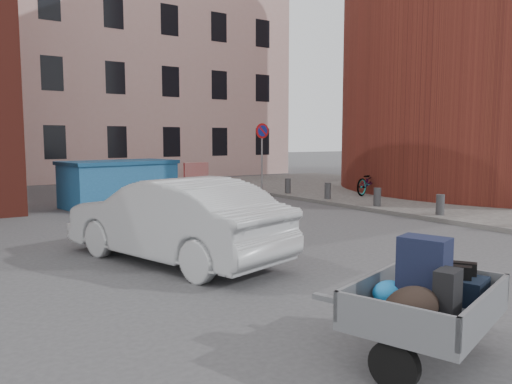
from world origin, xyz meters
TOP-DOWN VIEW (x-y plane):
  - ground at (0.00, 0.00)m, footprint 120.00×120.00m
  - sidewalk at (10.00, 4.00)m, footprint 9.00×24.00m
  - building_pink at (6.00, 22.00)m, footprint 16.00×8.00m
  - no_parking_sign at (6.00, 9.48)m, footprint 0.60×0.09m
  - bollards at (6.00, 3.40)m, footprint 0.22×9.02m
  - barriers at (4.20, 15.00)m, footprint 4.70×0.18m
  - trailer at (-1.58, -4.03)m, footprint 1.85×1.97m
  - dumpster at (-0.16, 8.68)m, footprint 3.73×2.34m
  - silver_car at (-1.84, 1.00)m, footprint 2.69×4.71m
  - bicycle at (8.18, 5.73)m, footprint 1.97×1.13m

SIDE VIEW (x-z plane):
  - ground at x=0.00m, z-range 0.00..0.00m
  - sidewalk at x=10.00m, z-range 0.00..0.12m
  - bollards at x=6.00m, z-range 0.12..0.67m
  - barriers at x=4.20m, z-range 0.00..1.00m
  - trailer at x=-1.58m, z-range 0.01..1.21m
  - bicycle at x=8.18m, z-range 0.12..1.10m
  - silver_car at x=-1.84m, z-range 0.00..1.47m
  - dumpster at x=-0.16m, z-range 0.01..1.46m
  - no_parking_sign at x=6.00m, z-range 0.69..3.34m
  - building_pink at x=6.00m, z-range 0.00..14.00m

